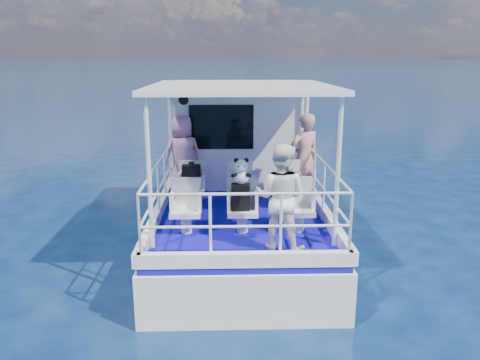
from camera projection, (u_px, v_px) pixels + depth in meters
name	position (u px, v px, depth m)	size (l,w,h in m)	color
ground	(240.00, 255.00, 8.82)	(2000.00, 2000.00, 0.00)	#081B3F
hull	(239.00, 236.00, 9.79)	(3.00, 7.00, 1.60)	white
deck	(239.00, 197.00, 9.57)	(2.90, 6.90, 0.10)	#130B98
cabin	(238.00, 132.00, 10.54)	(2.85, 2.00, 2.20)	white
canopy	(241.00, 87.00, 7.83)	(3.00, 3.20, 0.08)	white
canopy_posts	(241.00, 154.00, 8.07)	(2.77, 2.97, 2.20)	white
railings	(241.00, 193.00, 7.91)	(2.84, 3.59, 1.00)	white
seat_port_fwd	(192.00, 197.00, 8.71)	(0.48, 0.46, 0.38)	silver
seat_center_fwd	(240.00, 197.00, 8.74)	(0.48, 0.46, 0.38)	silver
seat_stbd_fwd	(288.00, 197.00, 8.76)	(0.48, 0.46, 0.38)	silver
seat_port_aft	(186.00, 221.00, 7.46)	(0.48, 0.46, 0.38)	silver
seat_center_aft	(242.00, 220.00, 7.48)	(0.48, 0.46, 0.38)	silver
seat_stbd_aft	(298.00, 220.00, 7.50)	(0.48, 0.46, 0.38)	silver
passenger_port_fwd	(183.00, 156.00, 9.34)	(0.61, 0.44, 1.63)	#CB83A3
passenger_stbd_fwd	(304.00, 158.00, 9.00)	(0.62, 0.41, 1.71)	tan
passenger_stbd_aft	(280.00, 197.00, 6.68)	(0.76, 0.59, 1.56)	white
backpack_port	(192.00, 177.00, 8.56)	(0.33, 0.19, 0.44)	black
backpack_center	(241.00, 197.00, 7.33)	(0.28, 0.16, 0.43)	black
compact_camera	(191.00, 163.00, 8.52)	(0.10, 0.06, 0.06)	black
panda	(241.00, 171.00, 7.26)	(0.26, 0.22, 0.41)	white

